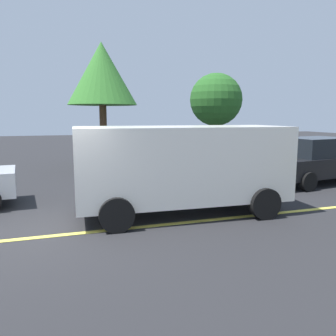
% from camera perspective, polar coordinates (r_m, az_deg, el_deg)
% --- Properties ---
extents(ground_plane, '(80.00, 80.00, 0.00)m').
position_cam_1_polar(ground_plane, '(7.50, -19.49, -10.84)').
color(ground_plane, '#262628').
extents(lane_marking_centre, '(28.00, 0.16, 0.01)m').
position_cam_1_polar(lane_marking_centre, '(7.97, 2.89, -9.15)').
color(lane_marking_centre, '#E0D14C').
extents(white_van, '(5.28, 2.44, 2.20)m').
position_cam_1_polar(white_van, '(8.48, 2.50, 0.69)').
color(white_van, silver).
rests_on(white_van, ground_plane).
extents(car_black_far_lane, '(4.70, 2.53, 1.68)m').
position_cam_1_polar(car_black_far_lane, '(13.66, 23.87, 1.17)').
color(car_black_far_lane, black).
rests_on(car_black_far_lane, ground_plane).
extents(tree_left_verge, '(2.60, 2.60, 4.57)m').
position_cam_1_polar(tree_left_verge, '(17.33, 8.06, 11.26)').
color(tree_left_verge, '#513823').
rests_on(tree_left_verge, ground_plane).
extents(tree_centre_verge, '(3.19, 3.19, 5.81)m').
position_cam_1_polar(tree_centre_verge, '(16.42, -11.07, 15.20)').
color(tree_centre_verge, '#513823').
rests_on(tree_centre_verge, ground_plane).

